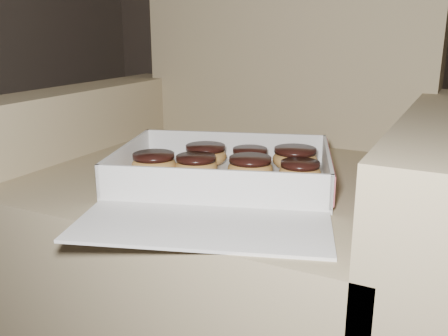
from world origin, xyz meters
TOP-DOWN VIEW (x-y plane):
  - armchair at (-0.30, 0.46)m, footprint 0.94×0.80m
  - bakery_box at (-0.25, 0.28)m, footprint 0.52×0.56m
  - donut_a at (-0.25, 0.41)m, footprint 0.08×0.08m
  - donut_b at (-0.40, 0.27)m, footprint 0.09×0.09m
  - donut_c at (-0.13, 0.36)m, footprint 0.08×0.08m
  - donut_d at (-0.22, 0.33)m, footprint 0.09×0.09m
  - donut_e at (-0.34, 0.37)m, footprint 0.09×0.09m
  - donut_f at (-0.16, 0.43)m, footprint 0.09×0.09m
  - donut_g at (-0.32, 0.30)m, footprint 0.08×0.08m
  - crumb_a at (-0.21, 0.29)m, footprint 0.01×0.01m
  - crumb_b at (-0.17, 0.27)m, footprint 0.01×0.01m
  - crumb_c at (-0.22, 0.31)m, footprint 0.01×0.01m
  - crumb_d at (-0.21, 0.25)m, footprint 0.01×0.01m

SIDE VIEW (x-z plane):
  - armchair at x=-0.30m, z-range -0.18..0.80m
  - crumb_a at x=-0.21m, z-range 0.45..0.45m
  - crumb_b at x=-0.17m, z-range 0.45..0.45m
  - crumb_c at x=-0.22m, z-range 0.45..0.45m
  - crumb_d at x=-0.21m, z-range 0.45..0.45m
  - bakery_box at x=-0.25m, z-range 0.42..0.49m
  - donut_a at x=-0.25m, z-range 0.45..0.49m
  - donut_c at x=-0.13m, z-range 0.45..0.49m
  - donut_g at x=-0.32m, z-range 0.45..0.49m
  - donut_d at x=-0.22m, z-range 0.45..0.49m
  - donut_b at x=-0.40m, z-range 0.45..0.49m
  - donut_e at x=-0.34m, z-range 0.45..0.49m
  - donut_f at x=-0.16m, z-range 0.45..0.50m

